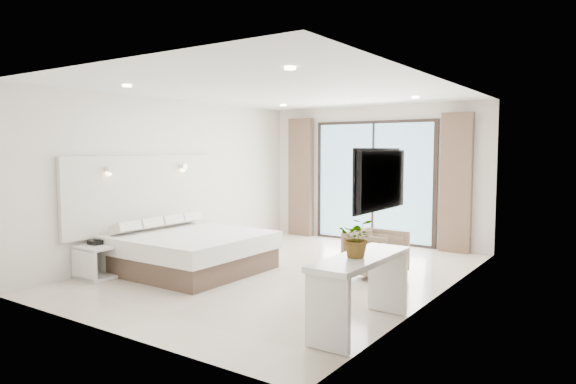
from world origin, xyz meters
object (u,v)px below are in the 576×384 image
(console_desk, at_px, (361,277))
(armchair, at_px, (376,252))
(bed, at_px, (189,251))
(nightstand, at_px, (96,262))

(console_desk, distance_m, armchair, 2.26)
(bed, xyz_separation_m, nightstand, (-0.74, -1.11, -0.06))
(bed, xyz_separation_m, armchair, (2.52, 1.24, 0.07))
(console_desk, xyz_separation_m, armchair, (-0.79, 2.10, -0.18))
(nightstand, bearing_deg, armchair, 35.50)
(nightstand, relative_size, console_desk, 0.35)
(bed, distance_m, nightstand, 1.34)
(bed, relative_size, nightstand, 3.91)
(bed, relative_size, armchair, 2.76)
(bed, bearing_deg, nightstand, -123.79)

